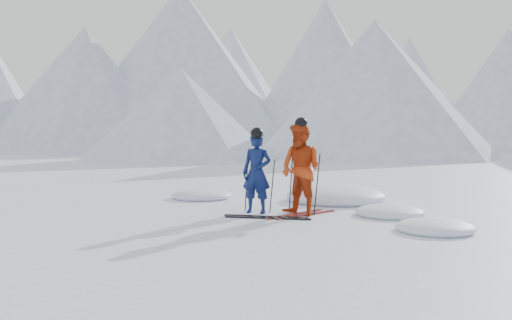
% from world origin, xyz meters
% --- Properties ---
extents(ground, '(160.00, 160.00, 0.00)m').
position_xyz_m(ground, '(0.00, 0.00, 0.00)').
color(ground, white).
rests_on(ground, ground).
extents(skier_blue, '(0.64, 0.44, 1.68)m').
position_xyz_m(skier_blue, '(-1.52, 0.29, 0.84)').
color(skier_blue, '#0C194B').
rests_on(skier_blue, ground).
extents(skier_red, '(1.12, 1.01, 1.89)m').
position_xyz_m(skier_red, '(-0.59, 0.41, 0.94)').
color(skier_red, '#B7350E').
rests_on(skier_red, ground).
extents(pole_blue_left, '(0.11, 0.08, 1.12)m').
position_xyz_m(pole_blue_left, '(-1.82, 0.44, 0.56)').
color(pole_blue_left, black).
rests_on(pole_blue_left, ground).
extents(pole_blue_right, '(0.11, 0.07, 1.12)m').
position_xyz_m(pole_blue_right, '(-1.27, 0.54, 0.56)').
color(pole_blue_right, black).
rests_on(pole_blue_right, ground).
extents(pole_red_left, '(0.12, 0.10, 1.25)m').
position_xyz_m(pole_red_left, '(-0.89, 0.66, 0.63)').
color(pole_red_left, black).
rests_on(pole_red_left, ground).
extents(pole_red_right, '(0.12, 0.09, 1.25)m').
position_xyz_m(pole_red_right, '(-0.29, 0.56, 0.63)').
color(pole_red_right, black).
rests_on(pole_red_right, ground).
extents(ski_worn_left, '(0.69, 1.62, 0.03)m').
position_xyz_m(ski_worn_left, '(-0.71, 0.41, 0.01)').
color(ski_worn_left, black).
rests_on(ski_worn_left, ground).
extents(ski_worn_right, '(0.79, 1.58, 0.03)m').
position_xyz_m(ski_worn_right, '(-0.47, 0.41, 0.01)').
color(ski_worn_right, black).
rests_on(ski_worn_right, ground).
extents(ski_loose_a, '(1.69, 0.36, 0.03)m').
position_xyz_m(ski_loose_a, '(-1.13, -0.14, 0.01)').
color(ski_loose_a, black).
rests_on(ski_loose_a, ground).
extents(ski_loose_b, '(1.68, 0.42, 0.03)m').
position_xyz_m(ski_loose_b, '(-1.03, -0.29, 0.01)').
color(ski_loose_b, black).
rests_on(ski_loose_b, ground).
extents(snow_lumps, '(7.33, 5.13, 0.53)m').
position_xyz_m(snow_lumps, '(-0.58, 2.17, 0.00)').
color(snow_lumps, white).
rests_on(snow_lumps, ground).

